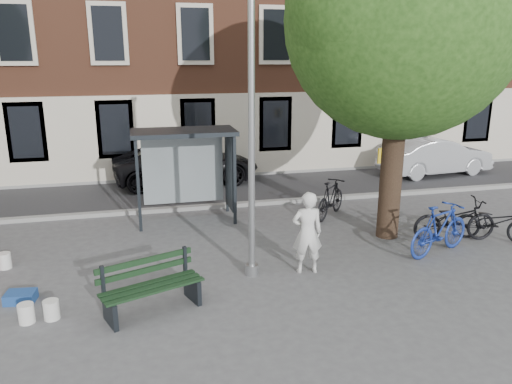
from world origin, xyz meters
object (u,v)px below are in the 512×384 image
object	(u,v)px
bus_shelter	(198,154)
painter	(307,233)
bike_b	(440,229)
notice_sign	(382,166)
bike_c	(494,222)
car_dark	(186,163)
bike_a	(454,220)
bike_d	(331,199)
car_silver	(435,156)
lamppost	(252,149)
bench	(151,289)

from	to	relation	value
bus_shelter	painter	world-z (taller)	bus_shelter
bike_b	notice_sign	size ratio (longest dim) A/B	1.03
bike_c	car_dark	size ratio (longest dim) A/B	0.36
painter	bike_a	xyz separation A→B (m)	(4.30, 0.95, -0.36)
bike_a	bike_d	size ratio (longest dim) A/B	1.15
car_silver	bus_shelter	bearing A→B (deg)	102.56
bike_c	lamppost	bearing A→B (deg)	128.06
car_dark	notice_sign	bearing A→B (deg)	-138.90
lamppost	bus_shelter	bearing A→B (deg)	98.43
bus_shelter	bike_c	distance (m)	8.04
lamppost	car_silver	distance (m)	11.97
bench	bike_d	bearing A→B (deg)	19.12
bike_d	car_dark	world-z (taller)	car_dark
bench	bike_d	xyz separation A→B (m)	(5.31, 4.46, 0.11)
bike_a	notice_sign	xyz separation A→B (m)	(-0.83, 2.47, 0.92)
bike_d	car_dark	size ratio (longest dim) A/B	0.35
bus_shelter	notice_sign	distance (m)	5.36
bus_shelter	car_dark	distance (m)	4.46
bus_shelter	bike_d	xyz separation A→B (m)	(3.75, -0.74, -1.36)
bike_b	bike_c	bearing A→B (deg)	-97.87
bike_b	car_dark	bearing A→B (deg)	10.75
bus_shelter	notice_sign	xyz separation A→B (m)	(5.28, -0.81, -0.44)
lamppost	car_dark	xyz separation A→B (m)	(-0.54, 8.40, -2.05)
bike_b	car_dark	xyz separation A→B (m)	(-5.15, 8.28, 0.11)
bike_a	bike_b	size ratio (longest dim) A/B	1.02
lamppost	bus_shelter	world-z (taller)	lamppost
bike_d	bench	bearing A→B (deg)	84.05
painter	bike_d	bearing A→B (deg)	-112.76
bike_b	car_silver	size ratio (longest dim) A/B	0.46
bike_b	car_silver	bearing A→B (deg)	-52.96
lamppost	bike_a	xyz separation A→B (m)	(5.50, 0.82, -2.23)
bench	bus_shelter	bearing A→B (deg)	52.43
painter	bike_d	distance (m)	4.01
bus_shelter	car_dark	size ratio (longest dim) A/B	0.54
bench	lamppost	bearing A→B (deg)	5.86
bench	bike_d	distance (m)	6.93
bus_shelter	bench	bearing A→B (deg)	-106.67
bus_shelter	bench	size ratio (longest dim) A/B	1.44
car_silver	bike_d	bearing A→B (deg)	117.83
bike_c	car_dark	bearing A→B (deg)	74.93
lamppost	bike_b	size ratio (longest dim) A/B	2.95
bike_a	bike_c	distance (m)	1.00
lamppost	notice_sign	bearing A→B (deg)	35.18
bench	notice_sign	distance (m)	8.18
bike_b	notice_sign	distance (m)	3.29
bike_d	car_dark	xyz separation A→B (m)	(-3.69, 5.03, 0.18)
car_dark	bench	bearing A→B (deg)	165.83
lamppost	bus_shelter	xyz separation A→B (m)	(-0.61, 4.11, -0.87)
bike_a	bench	bearing A→B (deg)	113.12
bike_b	bike_a	bearing A→B (deg)	-72.68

